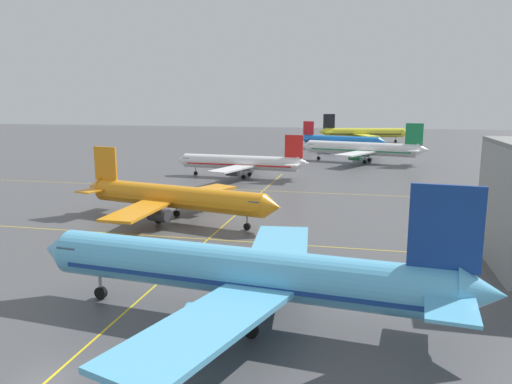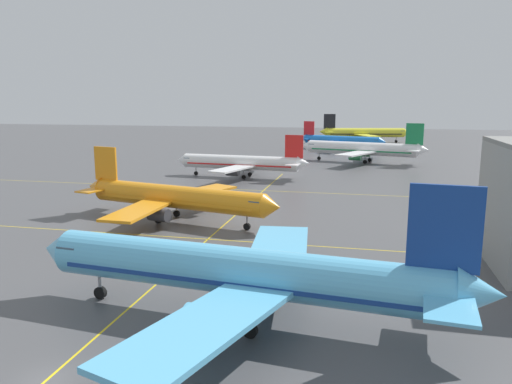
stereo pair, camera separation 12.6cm
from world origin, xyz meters
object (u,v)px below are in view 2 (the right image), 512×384
object	(u,v)px
airliner_distant_taxiway	(364,133)
airliner_front_gate	(244,272)
airliner_far_left_stand	(363,149)
airliner_second_row	(174,197)
airliner_far_right_stand	(341,141)
airliner_third_row	(242,163)

from	to	relation	value
airliner_distant_taxiway	airliner_front_gate	bearing A→B (deg)	-92.69
airliner_far_left_stand	airliner_front_gate	bearing A→B (deg)	-94.50
airliner_front_gate	airliner_second_row	size ratio (longest dim) A/B	1.16
airliner_far_right_stand	airliner_distant_taxiway	world-z (taller)	airliner_distant_taxiway
airliner_far_left_stand	airliner_distant_taxiway	distance (m)	70.28
airliner_far_right_stand	airliner_distant_taxiway	distance (m)	35.94
airliner_second_row	airliner_front_gate	bearing A→B (deg)	-59.02
airliner_front_gate	airliner_distant_taxiway	bearing A→B (deg)	87.31
airliner_second_row	airliner_distant_taxiway	size ratio (longest dim) A/B	0.88
airliner_third_row	airliner_far_left_stand	bearing A→B (deg)	51.62
airliner_second_row	airliner_distant_taxiway	bearing A→B (deg)	79.66
airliner_third_row	airliner_distant_taxiway	bearing A→B (deg)	75.30
airliner_far_left_stand	airliner_distant_taxiway	xyz separation A→B (m)	(-0.19, 70.28, 0.14)
airliner_front_gate	airliner_distant_taxiway	world-z (taller)	airliner_front_gate
airliner_front_gate	airliner_far_left_stand	xyz separation A→B (m)	(8.65, 109.86, -0.21)
airliner_front_gate	airliner_second_row	distance (m)	36.33
airliner_far_right_stand	airliner_third_row	bearing A→B (deg)	-105.52
airliner_third_row	airliner_second_row	bearing A→B (deg)	-89.35
airliner_second_row	airliner_distant_taxiway	distance (m)	151.44
airliner_far_left_stand	airliner_far_right_stand	size ratio (longest dim) A/B	1.16
airliner_second_row	airliner_distant_taxiway	xyz separation A→B (m)	(27.17, 148.99, 0.47)
airliner_far_right_stand	airliner_distant_taxiway	xyz separation A→B (m)	(8.10, 35.01, 0.66)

